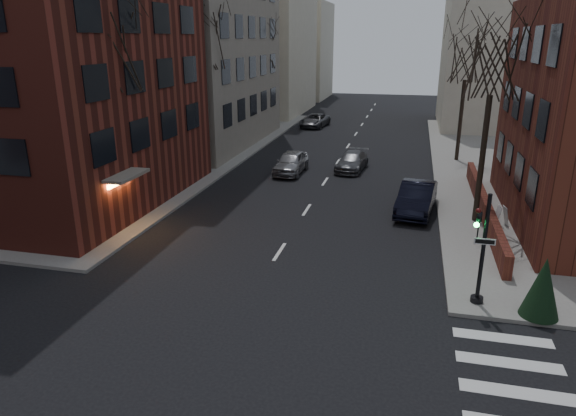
{
  "coord_description": "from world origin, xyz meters",
  "views": [
    {
      "loc": [
        5.31,
        -8.31,
        9.07
      ],
      "look_at": [
        0.33,
        12.25,
        2.0
      ],
      "focal_mm": 32.0,
      "sensor_mm": 36.0,
      "label": 1
    }
  ],
  "objects_px": {
    "tree_left_c": "(263,49)",
    "tree_right_b": "(467,59)",
    "evergreen_shrub": "(543,287)",
    "streetlamp_far": "(275,88)",
    "car_lane_gray": "(352,161)",
    "sandwich_board": "(502,215)",
    "traffic_signal": "(480,256)",
    "streetlamp_near": "(194,117)",
    "tree_right_a": "(494,60)",
    "car_lane_far": "(315,120)",
    "car_lane_silver": "(291,162)",
    "parked_sedan": "(417,198)",
    "tree_left_b": "(205,39)",
    "tree_left_a": "(107,50)"
  },
  "relations": [
    {
      "from": "tree_left_c",
      "to": "streetlamp_near",
      "type": "relative_size",
      "value": 1.55
    },
    {
      "from": "tree_left_a",
      "to": "car_lane_gray",
      "type": "bearing_deg",
      "value": 53.03
    },
    {
      "from": "car_lane_far",
      "to": "sandwich_board",
      "type": "distance_m",
      "value": 31.27
    },
    {
      "from": "traffic_signal",
      "to": "streetlamp_near",
      "type": "distance_m",
      "value": 20.86
    },
    {
      "from": "tree_left_a",
      "to": "tree_left_c",
      "type": "relative_size",
      "value": 1.06
    },
    {
      "from": "streetlamp_near",
      "to": "streetlamp_far",
      "type": "xyz_separation_m",
      "value": [
        0.0,
        20.0,
        0.0
      ]
    },
    {
      "from": "tree_left_b",
      "to": "tree_right_a",
      "type": "height_order",
      "value": "tree_left_b"
    },
    {
      "from": "tree_left_a",
      "to": "tree_right_a",
      "type": "height_order",
      "value": "tree_left_a"
    },
    {
      "from": "car_lane_silver",
      "to": "sandwich_board",
      "type": "xyz_separation_m",
      "value": [
        12.68,
        -8.07,
        -0.13
      ]
    },
    {
      "from": "tree_left_a",
      "to": "car_lane_far",
      "type": "xyz_separation_m",
      "value": [
        4.07,
        31.19,
        -7.79
      ]
    },
    {
      "from": "traffic_signal",
      "to": "tree_right_b",
      "type": "height_order",
      "value": "tree_right_b"
    },
    {
      "from": "tree_right_b",
      "to": "evergreen_shrub",
      "type": "relative_size",
      "value": 4.35
    },
    {
      "from": "tree_left_b",
      "to": "car_lane_silver",
      "type": "bearing_deg",
      "value": -3.21
    },
    {
      "from": "traffic_signal",
      "to": "car_lane_silver",
      "type": "distance_m",
      "value": 19.8
    },
    {
      "from": "traffic_signal",
      "to": "tree_left_c",
      "type": "relative_size",
      "value": 0.41
    },
    {
      "from": "car_lane_silver",
      "to": "parked_sedan",
      "type": "bearing_deg",
      "value": -36.51
    },
    {
      "from": "streetlamp_near",
      "to": "streetlamp_far",
      "type": "height_order",
      "value": "same"
    },
    {
      "from": "tree_left_a",
      "to": "sandwich_board",
      "type": "relative_size",
      "value": 10.51
    },
    {
      "from": "parked_sedan",
      "to": "tree_right_b",
      "type": "bearing_deg",
      "value": 84.07
    },
    {
      "from": "tree_left_a",
      "to": "parked_sedan",
      "type": "xyz_separation_m",
      "value": [
        14.64,
        4.94,
        -7.65
      ]
    },
    {
      "from": "tree_left_c",
      "to": "streetlamp_far",
      "type": "distance_m",
      "value": 4.33
    },
    {
      "from": "streetlamp_near",
      "to": "streetlamp_far",
      "type": "distance_m",
      "value": 20.0
    },
    {
      "from": "streetlamp_near",
      "to": "car_lane_silver",
      "type": "relative_size",
      "value": 1.4
    },
    {
      "from": "tree_left_b",
      "to": "car_lane_far",
      "type": "height_order",
      "value": "tree_left_b"
    },
    {
      "from": "car_lane_far",
      "to": "sandwich_board",
      "type": "bearing_deg",
      "value": -54.73
    },
    {
      "from": "streetlamp_far",
      "to": "car_lane_far",
      "type": "relative_size",
      "value": 1.28
    },
    {
      "from": "streetlamp_far",
      "to": "car_lane_gray",
      "type": "distance_m",
      "value": 17.75
    },
    {
      "from": "parked_sedan",
      "to": "sandwich_board",
      "type": "xyz_separation_m",
      "value": [
        4.14,
        -1.35,
        -0.18
      ]
    },
    {
      "from": "parked_sedan",
      "to": "streetlamp_far",
      "type": "bearing_deg",
      "value": 128.17
    },
    {
      "from": "tree_left_a",
      "to": "car_lane_far",
      "type": "bearing_deg",
      "value": 82.56
    },
    {
      "from": "streetlamp_far",
      "to": "car_lane_far",
      "type": "bearing_deg",
      "value": 42.51
    },
    {
      "from": "tree_left_a",
      "to": "streetlamp_far",
      "type": "bearing_deg",
      "value": 88.77
    },
    {
      "from": "tree_right_a",
      "to": "evergreen_shrub",
      "type": "height_order",
      "value": "tree_right_a"
    },
    {
      "from": "tree_left_c",
      "to": "tree_right_b",
      "type": "xyz_separation_m",
      "value": [
        17.6,
        -8.0,
        -0.44
      ]
    },
    {
      "from": "parked_sedan",
      "to": "car_lane_silver",
      "type": "xyz_separation_m",
      "value": [
        -8.54,
        6.72,
        -0.06
      ]
    },
    {
      "from": "tree_right_b",
      "to": "traffic_signal",
      "type": "bearing_deg",
      "value": -92.15
    },
    {
      "from": "evergreen_shrub",
      "to": "sandwich_board",
      "type": "bearing_deg",
      "value": 89.63
    },
    {
      "from": "traffic_signal",
      "to": "car_lane_far",
      "type": "relative_size",
      "value": 0.82
    },
    {
      "from": "tree_left_b",
      "to": "streetlamp_near",
      "type": "xyz_separation_m",
      "value": [
        0.6,
        -4.0,
        -4.68
      ]
    },
    {
      "from": "tree_right_b",
      "to": "car_lane_far",
      "type": "bearing_deg",
      "value": 135.73
    },
    {
      "from": "car_lane_gray",
      "to": "sandwich_board",
      "type": "height_order",
      "value": "car_lane_gray"
    },
    {
      "from": "tree_right_a",
      "to": "tree_left_c",
      "type": "bearing_deg",
      "value": 128.66
    },
    {
      "from": "tree_right_a",
      "to": "car_lane_gray",
      "type": "xyz_separation_m",
      "value": [
        -7.46,
        9.47,
        -7.39
      ]
    },
    {
      "from": "sandwich_board",
      "to": "evergreen_shrub",
      "type": "bearing_deg",
      "value": -100.09
    },
    {
      "from": "tree_right_b",
      "to": "tree_right_a",
      "type": "bearing_deg",
      "value": -90.0
    },
    {
      "from": "traffic_signal",
      "to": "tree_left_b",
      "type": "height_order",
      "value": "tree_left_b"
    },
    {
      "from": "tree_left_b",
      "to": "car_lane_silver",
      "type": "distance_m",
      "value": 10.19
    },
    {
      "from": "tree_right_b",
      "to": "streetlamp_far",
      "type": "distance_m",
      "value": 20.01
    },
    {
      "from": "tree_right_b",
      "to": "parked_sedan",
      "type": "xyz_separation_m",
      "value": [
        -2.96,
        -13.06,
        -6.76
      ]
    },
    {
      "from": "tree_right_a",
      "to": "car_lane_silver",
      "type": "distance_m",
      "value": 15.61
    }
  ]
}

